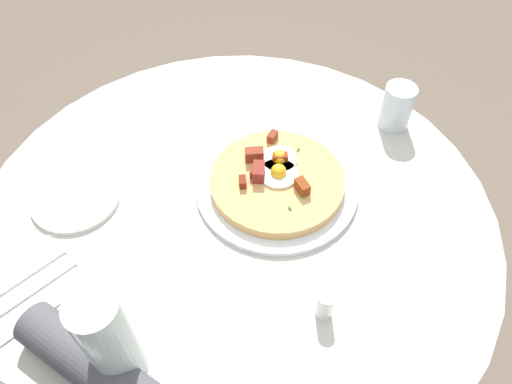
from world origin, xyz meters
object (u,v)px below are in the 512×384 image
Objects in this scene: fork at (19,280)px; salt_shaker at (325,305)px; bread_plate at (76,198)px; water_bottle at (109,340)px; breakfast_pizza at (277,179)px; water_glass at (397,107)px; dining_table at (237,254)px; pizza_plate at (277,186)px; knife at (29,293)px.

fork is 3.12× the size of salt_shaker.
water_bottle is at bearing -129.20° from bread_plate.
water_glass reaches higher than breakfast_pizza.
bread_plate is at bearing -150.91° from fork.
water_glass is 0.50× the size of water_bottle.
breakfast_pizza is at bearing 150.65° from water_glass.
breakfast_pizza is 0.28m from salt_shaker.
salt_shaker is (0.18, -0.50, 0.02)m from fork.
dining_table is at bearing -1.89° from water_bottle.
pizza_plate is 3.15× the size of water_glass.
water_glass is (0.29, -0.16, 0.05)m from pizza_plate.
bread_plate is (-0.20, 0.35, -0.00)m from pizza_plate.
dining_table is at bearing -68.25° from bread_plate.
bread_plate is 1.67× the size of water_glass.
pizza_plate is at bearing -32.23° from dining_table.
fork is at bearing -170.94° from bread_plate.
water_bottle is (-0.03, -0.22, 0.10)m from knife.
breakfast_pizza is 0.50m from fork.
water_bottle is (-0.43, 0.06, 0.10)m from pizza_plate.
breakfast_pizza is at bearing -30.65° from dining_table.
pizza_plate is 1.88× the size of bread_plate.
pizza_plate is at bearing -8.46° from water_bottle.
pizza_plate is at bearing 164.88° from knife.
dining_table is 0.20m from pizza_plate.
water_bottle is at bearing 178.11° from dining_table.
dining_table is 5.66× the size of fork.
water_glass reaches higher than salt_shaker.
knife is (-0.41, 0.28, -0.02)m from breakfast_pizza.
water_bottle is at bearing 162.79° from water_glass.
bread_plate is 0.19m from fork.
water_glass is (0.49, -0.51, 0.05)m from bread_plate.
breakfast_pizza reaches higher than dining_table.
dining_table is at bearing 159.24° from fork.
knife is 0.82m from water_glass.
pizza_plate is 0.45m from water_bottle.
breakfast_pizza reaches higher than pizza_plate.
dining_table is 17.66× the size of salt_shaker.
pizza_plate is 1.82× the size of fork.
fork is at bearing 80.59° from water_bottle.
salt_shaker is at bearing -177.44° from water_glass.
knife is 0.24m from water_bottle.
dining_table is 3.78× the size of breakfast_pizza.
dining_table is 0.44m from water_bottle.
knife is at bearing 144.85° from pizza_plate.
breakfast_pizza reaches higher than knife.
salt_shaker is (0.22, -0.25, -0.07)m from water_bottle.
water_glass reaches higher than fork.
water_bottle is (-0.04, -0.25, 0.10)m from fork.
bread_plate is 0.84× the size of water_bottle.
dining_table is 5.66× the size of knife.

